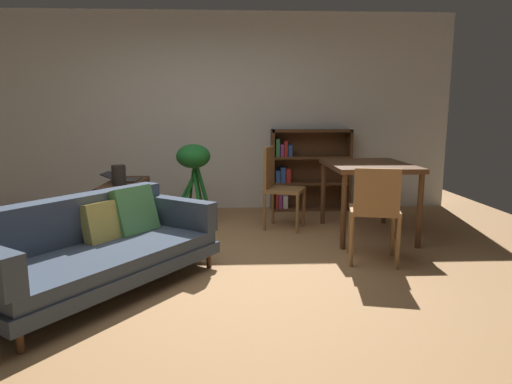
{
  "coord_description": "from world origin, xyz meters",
  "views": [
    {
      "loc": [
        0.38,
        -3.61,
        1.33
      ],
      "look_at": [
        0.57,
        0.56,
        0.6
      ],
      "focal_mm": 31.17,
      "sensor_mm": 36.0,
      "label": 1
    }
  ],
  "objects_px": {
    "desk_speaker": "(119,175)",
    "dining_chair_far": "(278,184)",
    "fabric_couch": "(95,246)",
    "dining_table": "(368,171)",
    "potted_floor_plant": "(194,178)",
    "media_console": "(125,206)",
    "dining_chair_near": "(375,208)",
    "bookshelf": "(305,170)",
    "open_laptop": "(123,179)"
  },
  "relations": [
    {
      "from": "fabric_couch",
      "to": "dining_table",
      "type": "bearing_deg",
      "value": 29.19
    },
    {
      "from": "desk_speaker",
      "to": "open_laptop",
      "type": "bearing_deg",
      "value": 96.43
    },
    {
      "from": "dining_chair_near",
      "to": "bookshelf",
      "type": "distance_m",
      "value": 2.37
    },
    {
      "from": "desk_speaker",
      "to": "bookshelf",
      "type": "distance_m",
      "value": 2.59
    },
    {
      "from": "open_laptop",
      "to": "desk_speaker",
      "type": "distance_m",
      "value": 0.35
    },
    {
      "from": "open_laptop",
      "to": "dining_table",
      "type": "xyz_separation_m",
      "value": [
        2.77,
        -0.47,
        0.13
      ]
    },
    {
      "from": "fabric_couch",
      "to": "desk_speaker",
      "type": "height_order",
      "value": "desk_speaker"
    },
    {
      "from": "desk_speaker",
      "to": "dining_chair_far",
      "type": "distance_m",
      "value": 1.8
    },
    {
      "from": "potted_floor_plant",
      "to": "bookshelf",
      "type": "relative_size",
      "value": 0.88
    },
    {
      "from": "dining_chair_near",
      "to": "dining_chair_far",
      "type": "height_order",
      "value": "dining_chair_far"
    },
    {
      "from": "desk_speaker",
      "to": "fabric_couch",
      "type": "bearing_deg",
      "value": -82.77
    },
    {
      "from": "desk_speaker",
      "to": "dining_chair_far",
      "type": "xyz_separation_m",
      "value": [
        1.78,
        0.21,
        -0.14
      ]
    },
    {
      "from": "fabric_couch",
      "to": "potted_floor_plant",
      "type": "relative_size",
      "value": 2.04
    },
    {
      "from": "media_console",
      "to": "open_laptop",
      "type": "relative_size",
      "value": 2.41
    },
    {
      "from": "fabric_couch",
      "to": "desk_speaker",
      "type": "relative_size",
      "value": 9.06
    },
    {
      "from": "desk_speaker",
      "to": "dining_table",
      "type": "bearing_deg",
      "value": -2.83
    },
    {
      "from": "dining_chair_far",
      "to": "bookshelf",
      "type": "bearing_deg",
      "value": 65.16
    },
    {
      "from": "media_console",
      "to": "dining_table",
      "type": "height_order",
      "value": "dining_table"
    },
    {
      "from": "media_console",
      "to": "potted_floor_plant",
      "type": "xyz_separation_m",
      "value": [
        0.79,
        0.13,
        0.3
      ]
    },
    {
      "from": "fabric_couch",
      "to": "dining_table",
      "type": "height_order",
      "value": "dining_table"
    },
    {
      "from": "media_console",
      "to": "dining_chair_far",
      "type": "relative_size",
      "value": 1.07
    },
    {
      "from": "desk_speaker",
      "to": "dining_chair_near",
      "type": "height_order",
      "value": "dining_chair_near"
    },
    {
      "from": "open_laptop",
      "to": "potted_floor_plant",
      "type": "distance_m",
      "value": 0.83
    },
    {
      "from": "dining_chair_near",
      "to": "open_laptop",
      "type": "bearing_deg",
      "value": 150.62
    },
    {
      "from": "open_laptop",
      "to": "dining_table",
      "type": "bearing_deg",
      "value": -9.61
    },
    {
      "from": "media_console",
      "to": "desk_speaker",
      "type": "xyz_separation_m",
      "value": [
        0.0,
        -0.22,
        0.39
      ]
    },
    {
      "from": "dining_chair_near",
      "to": "dining_table",
      "type": "bearing_deg",
      "value": 77.44
    },
    {
      "from": "media_console",
      "to": "desk_speaker",
      "type": "distance_m",
      "value": 0.45
    },
    {
      "from": "desk_speaker",
      "to": "bookshelf",
      "type": "relative_size",
      "value": 0.2
    },
    {
      "from": "dining_table",
      "to": "bookshelf",
      "type": "distance_m",
      "value": 1.48
    },
    {
      "from": "media_console",
      "to": "desk_speaker",
      "type": "relative_size",
      "value": 4.62
    },
    {
      "from": "dining_chair_far",
      "to": "bookshelf",
      "type": "height_order",
      "value": "bookshelf"
    },
    {
      "from": "desk_speaker",
      "to": "dining_chair_far",
      "type": "height_order",
      "value": "dining_chair_far"
    },
    {
      "from": "dining_table",
      "to": "fabric_couch",
      "type": "bearing_deg",
      "value": -150.81
    },
    {
      "from": "fabric_couch",
      "to": "desk_speaker",
      "type": "xyz_separation_m",
      "value": [
        -0.2,
        1.55,
        0.34
      ]
    },
    {
      "from": "open_laptop",
      "to": "dining_chair_far",
      "type": "bearing_deg",
      "value": -3.77
    },
    {
      "from": "bookshelf",
      "to": "dining_chair_far",
      "type": "bearing_deg",
      "value": -114.84
    },
    {
      "from": "potted_floor_plant",
      "to": "fabric_couch",
      "type": "bearing_deg",
      "value": -107.3
    },
    {
      "from": "media_console",
      "to": "dining_chair_near",
      "type": "xyz_separation_m",
      "value": [
        2.52,
        -1.32,
        0.24
      ]
    },
    {
      "from": "desk_speaker",
      "to": "dining_chair_near",
      "type": "relative_size",
      "value": 0.25
    },
    {
      "from": "open_laptop",
      "to": "dining_chair_near",
      "type": "distance_m",
      "value": 2.93
    },
    {
      "from": "open_laptop",
      "to": "potted_floor_plant",
      "type": "height_order",
      "value": "potted_floor_plant"
    },
    {
      "from": "fabric_couch",
      "to": "dining_chair_near",
      "type": "relative_size",
      "value": 2.28
    },
    {
      "from": "media_console",
      "to": "dining_chair_near",
      "type": "height_order",
      "value": "dining_chair_near"
    },
    {
      "from": "desk_speaker",
      "to": "bookshelf",
      "type": "xyz_separation_m",
      "value": [
        2.26,
        1.26,
        -0.11
      ]
    },
    {
      "from": "potted_floor_plant",
      "to": "media_console",
      "type": "bearing_deg",
      "value": -170.62
    },
    {
      "from": "fabric_couch",
      "to": "dining_chair_near",
      "type": "xyz_separation_m",
      "value": [
        2.32,
        0.45,
        0.18
      ]
    },
    {
      "from": "open_laptop",
      "to": "dining_chair_far",
      "type": "xyz_separation_m",
      "value": [
        1.82,
        -0.12,
        -0.06
      ]
    },
    {
      "from": "fabric_couch",
      "to": "dining_chair_far",
      "type": "relative_size",
      "value": 2.09
    },
    {
      "from": "media_console",
      "to": "open_laptop",
      "type": "distance_m",
      "value": 0.33
    }
  ]
}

